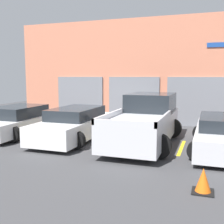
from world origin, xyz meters
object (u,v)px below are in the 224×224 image
at_px(sedan_white, 75,124).
at_px(sedan_side, 18,121).
at_px(van_right, 224,135).
at_px(traffic_cone, 203,181).
at_px(pickup_truck, 145,121).

distance_m(sedan_white, sedan_side, 2.78).
relative_size(van_right, traffic_cone, 8.28).
xyz_separation_m(sedan_white, van_right, (5.56, -0.00, -0.04)).
bearing_deg(pickup_truck, sedan_white, -174.08).
bearing_deg(sedan_side, van_right, -0.01).
xyz_separation_m(sedan_white, traffic_cone, (4.99, -3.80, -0.35)).
bearing_deg(traffic_cone, sedan_white, 142.72).
bearing_deg(sedan_white, pickup_truck, 5.92).
relative_size(sedan_side, van_right, 0.93).
bearing_deg(pickup_truck, traffic_cone, -61.63).
xyz_separation_m(sedan_white, sedan_side, (-2.78, 0.00, -0.02)).
bearing_deg(traffic_cone, pickup_truck, 118.37).
distance_m(pickup_truck, van_right, 2.81).
bearing_deg(van_right, traffic_cone, -98.63).
relative_size(sedan_side, traffic_cone, 7.70).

